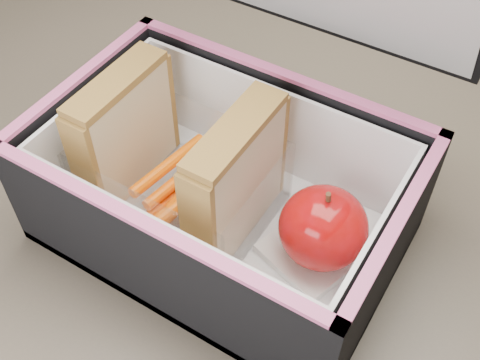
# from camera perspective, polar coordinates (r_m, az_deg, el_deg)

# --- Properties ---
(kitchen_table) EXTENTS (1.20, 0.80, 0.75)m
(kitchen_table) POSITION_cam_1_polar(r_m,az_deg,el_deg) (0.62, 4.89, -9.27)
(kitchen_table) COLOR brown
(kitchen_table) RESTS_ON ground
(lunch_bag) EXTENTS (0.29, 0.27, 0.28)m
(lunch_bag) POSITION_cam_1_polar(r_m,az_deg,el_deg) (0.49, -1.32, -0.01)
(lunch_bag) COLOR black
(lunch_bag) RESTS_ON kitchen_table
(plastic_tub) EXTENTS (0.16, 0.11, 0.07)m
(plastic_tub) POSITION_cam_1_polar(r_m,az_deg,el_deg) (0.52, -5.66, 0.37)
(plastic_tub) COLOR white
(plastic_tub) RESTS_ON lunch_bag
(sandwich_left) EXTENTS (0.03, 0.10, 0.11)m
(sandwich_left) POSITION_cam_1_polar(r_m,az_deg,el_deg) (0.53, -10.87, 4.64)
(sandwich_left) COLOR tan
(sandwich_left) RESTS_ON plastic_tub
(sandwich_right) EXTENTS (0.03, 0.11, 0.12)m
(sandwich_right) POSITION_cam_1_polar(r_m,az_deg,el_deg) (0.48, -0.37, -0.04)
(sandwich_right) COLOR tan
(sandwich_right) RESTS_ON plastic_tub
(carrot_sticks) EXTENTS (0.06, 0.14, 0.03)m
(carrot_sticks) POSITION_cam_1_polar(r_m,az_deg,el_deg) (0.52, -5.97, -0.96)
(carrot_sticks) COLOR #ED5A0A
(carrot_sticks) RESTS_ON plastic_tub
(paper_napkin) EXTENTS (0.09, 0.09, 0.01)m
(paper_napkin) POSITION_cam_1_polar(r_m,az_deg,el_deg) (0.51, 6.94, -6.63)
(paper_napkin) COLOR white
(paper_napkin) RESTS_ON lunch_bag
(red_apple) EXTENTS (0.08, 0.08, 0.08)m
(red_apple) POSITION_cam_1_polar(r_m,az_deg,el_deg) (0.48, 7.89, -4.50)
(red_apple) COLOR #970801
(red_apple) RESTS_ON paper_napkin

